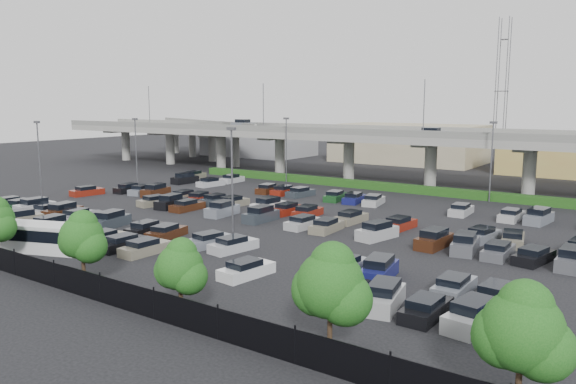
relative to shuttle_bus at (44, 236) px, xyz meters
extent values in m
plane|color=black|center=(8.46, 22.92, -1.31)|extent=(280.00, 280.00, 0.00)
cube|color=gray|center=(8.46, 54.92, 5.94)|extent=(150.00, 13.00, 1.10)
cube|color=slate|center=(8.46, 48.67, 6.99)|extent=(150.00, 0.50, 1.00)
cube|color=slate|center=(8.46, 61.17, 6.99)|extent=(150.00, 0.50, 1.00)
cylinder|color=gray|center=(-56.54, 54.92, 2.04)|extent=(1.80, 1.80, 6.70)
cube|color=slate|center=(-56.54, 54.92, 5.19)|extent=(2.60, 9.75, 0.50)
cylinder|color=gray|center=(-42.54, 54.92, 2.04)|extent=(1.80, 1.80, 6.70)
cube|color=slate|center=(-42.54, 54.92, 5.19)|extent=(2.60, 9.75, 0.50)
cylinder|color=gray|center=(-28.54, 54.92, 2.04)|extent=(1.80, 1.80, 6.70)
cube|color=slate|center=(-28.54, 54.92, 5.19)|extent=(2.60, 9.75, 0.50)
cylinder|color=gray|center=(-14.54, 54.92, 2.04)|extent=(1.80, 1.80, 6.70)
cube|color=slate|center=(-14.54, 54.92, 5.19)|extent=(2.60, 9.75, 0.50)
cylinder|color=gray|center=(-0.54, 54.92, 2.04)|extent=(1.80, 1.80, 6.70)
cube|color=slate|center=(-0.54, 54.92, 5.19)|extent=(2.60, 9.75, 0.50)
cylinder|color=gray|center=(13.46, 54.92, 2.04)|extent=(1.80, 1.80, 6.70)
cube|color=slate|center=(13.46, 54.92, 5.19)|extent=(2.60, 9.75, 0.50)
cylinder|color=gray|center=(27.46, 54.92, 2.04)|extent=(1.80, 1.80, 6.70)
cube|color=slate|center=(27.46, 54.92, 5.19)|extent=(2.60, 9.75, 0.50)
cube|color=slate|center=(-25.54, 57.92, 7.01)|extent=(4.40, 1.82, 1.05)
cube|color=black|center=(-25.54, 57.92, 7.83)|extent=(2.60, 1.60, 0.65)
cube|color=navy|center=(14.46, 51.92, 6.90)|extent=(4.40, 1.82, 0.82)
cube|color=black|center=(14.46, 51.92, 7.53)|extent=(2.30, 1.60, 0.50)
cylinder|color=#54545A|center=(-41.54, 48.82, 10.49)|extent=(0.14, 0.14, 8.00)
cylinder|color=#54545A|center=(-13.54, 48.82, 10.49)|extent=(0.14, 0.14, 8.00)
cylinder|color=#54545A|center=(14.46, 48.82, 10.49)|extent=(0.14, 0.14, 8.00)
cube|color=gray|center=(-43.54, 65.92, 5.94)|extent=(50.93, 30.13, 1.10)
cube|color=slate|center=(-43.54, 65.92, 6.99)|extent=(47.34, 22.43, 1.00)
cylinder|color=gray|center=(-60.76, 73.95, 2.04)|extent=(1.60, 1.60, 6.70)
cylinder|color=gray|center=(-49.88, 68.88, 2.04)|extent=(1.60, 1.60, 6.70)
cylinder|color=gray|center=(-39.00, 63.81, 2.04)|extent=(1.60, 1.60, 6.70)
cylinder|color=gray|center=(-28.13, 58.73, 2.04)|extent=(1.60, 1.60, 6.70)
cube|color=#174213|center=(8.46, 47.92, -0.76)|extent=(66.00, 1.60, 1.10)
cube|color=black|center=(8.46, -5.08, -0.41)|extent=(70.00, 0.06, 1.80)
cylinder|color=black|center=(4.46, -5.08, -0.31)|extent=(0.10, 0.10, 2.00)
cylinder|color=black|center=(9.46, -5.08, -0.31)|extent=(0.10, 0.10, 2.00)
cylinder|color=black|center=(14.46, -5.08, -0.31)|extent=(0.10, 0.10, 2.00)
cylinder|color=black|center=(19.46, -5.08, -0.31)|extent=(0.10, 0.10, 2.00)
cylinder|color=black|center=(24.46, -5.08, -0.31)|extent=(0.10, 0.10, 2.00)
cylinder|color=black|center=(29.46, -5.08, -0.31)|extent=(0.10, 0.10, 2.00)
cylinder|color=black|center=(34.46, -5.08, -0.31)|extent=(0.10, 0.10, 2.00)
sphere|color=#184E14|center=(0.17, -3.66, 1.51)|extent=(2.39, 2.39, 2.39)
cylinder|color=#332316|center=(10.46, -3.47, -0.33)|extent=(0.26, 0.26, 1.97)
sphere|color=#184E14|center=(10.46, -3.47, 2.08)|extent=(3.07, 3.07, 3.07)
sphere|color=#184E14|center=(11.18, -3.37, 1.54)|extent=(2.41, 2.41, 2.41)
sphere|color=#184E14|center=(9.86, -3.55, 1.75)|extent=(2.41, 2.41, 2.41)
sphere|color=#184E14|center=(10.50, -3.35, 2.96)|extent=(2.08, 2.08, 2.08)
cylinder|color=#332316|center=(20.46, -3.90, -0.41)|extent=(0.26, 0.26, 1.80)
sphere|color=#184E14|center=(20.46, -3.90, 1.78)|extent=(2.79, 2.79, 2.79)
sphere|color=#184E14|center=(21.11, -3.80, 1.28)|extent=(2.19, 2.19, 2.19)
sphere|color=#184E14|center=(19.92, -3.98, 1.48)|extent=(2.19, 2.19, 2.19)
sphere|color=#184E14|center=(20.50, -3.78, 2.58)|extent=(1.89, 1.89, 1.89)
cylinder|color=#332316|center=(30.46, -3.47, -0.21)|extent=(0.26, 0.26, 2.21)
sphere|color=#184E14|center=(30.46, -3.47, 2.49)|extent=(3.43, 3.43, 3.43)
sphere|color=#184E14|center=(31.26, -3.37, 1.87)|extent=(2.70, 2.70, 2.70)
sphere|color=#184E14|center=(29.79, -3.55, 2.12)|extent=(2.70, 2.70, 2.70)
sphere|color=#184E14|center=(30.50, -3.35, 3.47)|extent=(2.33, 2.33, 2.33)
sphere|color=#184E14|center=(39.46, -3.75, 2.37)|extent=(3.32, 3.32, 3.32)
sphere|color=#184E14|center=(40.24, -3.65, 1.77)|extent=(2.61, 2.61, 2.61)
sphere|color=#184E14|center=(38.81, -3.83, 2.01)|extent=(2.61, 2.61, 2.61)
sphere|color=#184E14|center=(39.50, -3.63, 3.32)|extent=(2.25, 2.25, 2.25)
cube|color=silver|center=(0.00, 0.00, -0.23)|extent=(7.79, 4.83, 2.16)
cube|color=black|center=(0.00, 0.00, 0.28)|extent=(6.85, 4.54, 0.98)
cube|color=silver|center=(0.00, 0.00, 0.97)|extent=(7.92, 4.96, 0.26)
cube|color=gray|center=(-11.54, 4.42, -0.79)|extent=(2.47, 4.63, 1.05)
cube|color=black|center=(-11.54, 4.42, 0.03)|extent=(1.98, 2.81, 0.65)
cube|color=#56575D|center=(-6.04, 4.42, -0.79)|extent=(2.48, 4.63, 1.05)
cube|color=black|center=(-6.04, 4.42, 0.03)|extent=(1.98, 2.82, 0.65)
cube|color=slate|center=(-3.29, 4.42, -0.90)|extent=(2.58, 4.65, 0.82)
cube|color=black|center=(-3.29, 4.22, -0.27)|extent=(1.99, 2.55, 0.50)
cube|color=gray|center=(2.21, 4.42, -0.90)|extent=(2.13, 4.52, 0.82)
cube|color=black|center=(2.21, 4.22, -0.27)|extent=(1.76, 2.41, 0.50)
cube|color=black|center=(4.96, 4.42, -0.90)|extent=(1.95, 4.45, 0.82)
cube|color=black|center=(4.96, 4.22, -0.27)|extent=(1.67, 2.35, 0.50)
cube|color=gray|center=(7.71, 4.42, -0.90)|extent=(1.91, 4.44, 0.82)
cube|color=black|center=(7.71, 4.22, -0.27)|extent=(1.65, 2.33, 0.50)
cube|color=white|center=(18.71, 4.42, -0.90)|extent=(2.32, 4.58, 0.82)
cube|color=black|center=(18.71, 4.22, -0.27)|extent=(1.86, 2.47, 0.50)
cube|color=black|center=(26.96, 4.42, -0.90)|extent=(2.16, 4.53, 0.82)
cube|color=black|center=(26.96, 4.22, -0.27)|extent=(1.78, 2.42, 0.50)
cube|color=#BDBDC0|center=(29.71, 4.42, -0.79)|extent=(2.65, 4.67, 1.05)
cube|color=black|center=(29.71, 4.42, 0.03)|extent=(2.08, 2.87, 0.65)
cube|color=black|center=(32.46, 4.42, -0.90)|extent=(1.90, 4.43, 0.82)
cube|color=black|center=(32.46, 4.22, -0.27)|extent=(1.64, 2.33, 0.50)
cube|color=#BDBDC0|center=(35.21, 4.42, -0.79)|extent=(2.45, 4.62, 1.05)
cube|color=black|center=(35.21, 4.42, 0.03)|extent=(1.97, 2.81, 0.65)
cube|color=navy|center=(37.96, 4.42, -0.90)|extent=(2.11, 4.51, 0.82)
cube|color=black|center=(37.96, 4.22, -0.27)|extent=(1.75, 2.40, 0.50)
cube|color=#56575D|center=(-22.54, 9.42, -0.90)|extent=(1.95, 4.45, 0.82)
cube|color=black|center=(-22.54, 9.22, -0.27)|extent=(1.67, 2.35, 0.50)
cube|color=#1B4C20|center=(-19.79, 9.42, -0.90)|extent=(2.53, 4.64, 0.82)
cube|color=black|center=(-19.79, 9.22, -0.27)|extent=(1.96, 2.54, 0.50)
cube|color=#BDBDC0|center=(-17.04, 9.42, -0.79)|extent=(1.87, 4.42, 1.05)
cube|color=black|center=(-17.04, 9.42, 0.03)|extent=(1.63, 2.62, 0.65)
cube|color=#BDBDC0|center=(-14.29, 9.42, -0.90)|extent=(2.49, 4.63, 0.82)
cube|color=black|center=(-14.29, 9.22, -0.27)|extent=(1.94, 2.52, 0.50)
cube|color=#412011|center=(-11.54, 9.42, -0.79)|extent=(2.56, 4.65, 1.05)
cube|color=black|center=(-11.54, 9.42, 0.03)|extent=(2.03, 2.84, 0.65)
cube|color=slate|center=(-8.79, 9.42, -0.90)|extent=(2.74, 4.69, 0.82)
cube|color=black|center=(-8.79, 9.22, -0.27)|extent=(2.07, 2.60, 0.50)
cube|color=gray|center=(-6.04, 9.42, -0.90)|extent=(2.52, 4.64, 0.82)
cube|color=black|center=(-6.04, 9.22, -0.27)|extent=(1.96, 2.53, 0.50)
cube|color=#313840|center=(-3.29, 9.42, -0.79)|extent=(2.60, 4.66, 1.05)
cube|color=black|center=(-3.29, 9.42, 0.03)|extent=(2.05, 2.85, 0.65)
cube|color=black|center=(2.21, 9.42, -0.90)|extent=(2.25, 4.56, 0.82)
cube|color=black|center=(2.21, 9.22, -0.27)|extent=(1.82, 2.45, 0.50)
cube|color=#412011|center=(4.96, 9.42, -0.90)|extent=(2.57, 4.65, 0.82)
cube|color=black|center=(4.96, 9.22, -0.27)|extent=(1.98, 2.55, 0.50)
cube|color=slate|center=(10.46, 9.42, -0.90)|extent=(2.58, 4.66, 0.82)
cube|color=black|center=(10.46, 9.22, -0.27)|extent=(1.99, 2.55, 0.50)
cube|color=silver|center=(13.21, 9.42, -0.90)|extent=(2.50, 4.63, 0.82)
cube|color=black|center=(13.21, 9.22, -0.27)|extent=(1.95, 2.53, 0.50)
cube|color=slate|center=(24.21, 9.42, -0.90)|extent=(1.89, 4.43, 0.82)
cube|color=black|center=(24.21, 9.22, -0.27)|extent=(1.64, 2.32, 0.50)
cube|color=navy|center=(26.96, 9.42, -0.79)|extent=(2.53, 4.64, 1.05)
cube|color=black|center=(26.96, 9.42, 0.03)|extent=(2.01, 2.83, 0.65)
cube|color=slate|center=(32.46, 9.42, -0.90)|extent=(1.84, 4.41, 0.82)
cube|color=black|center=(32.46, 9.22, -0.27)|extent=(1.61, 2.31, 0.50)
cube|color=black|center=(35.21, 9.42, -0.90)|extent=(2.17, 4.53, 0.82)
cube|color=black|center=(35.21, 9.22, -0.27)|extent=(1.78, 2.42, 0.50)
cube|color=maroon|center=(-22.54, 20.42, -0.90)|extent=(2.35, 4.59, 0.82)
cube|color=black|center=(-22.54, 20.22, -0.27)|extent=(1.88, 2.48, 0.50)
cube|color=gray|center=(-8.79, 20.42, -0.90)|extent=(2.58, 4.65, 0.82)
cube|color=black|center=(-8.79, 20.22, -0.27)|extent=(1.99, 2.55, 0.50)
cube|color=black|center=(-6.04, 20.42, -0.79)|extent=(2.48, 4.63, 1.05)
cube|color=black|center=(-6.04, 20.42, 0.03)|extent=(1.99, 2.82, 0.65)
cube|color=#412011|center=(-3.29, 20.42, -0.90)|extent=(1.85, 4.41, 0.82)
cube|color=black|center=(-3.29, 20.22, -0.27)|extent=(1.62, 2.31, 0.50)
cube|color=slate|center=(2.21, 20.42, -0.79)|extent=(2.11, 4.51, 1.05)
cube|color=black|center=(2.21, 20.42, 0.03)|extent=(1.77, 2.70, 0.65)
cube|color=#313840|center=(7.71, 20.42, -0.79)|extent=(1.87, 4.42, 1.05)
cube|color=black|center=(7.71, 20.42, 0.03)|extent=(1.63, 2.62, 0.65)
cube|color=#BDBDC0|center=(13.21, 20.42, -0.90)|extent=(2.09, 4.51, 0.82)
cube|color=black|center=(13.21, 20.22, -0.27)|extent=(1.74, 2.40, 0.50)
cube|color=gray|center=(15.96, 20.42, -0.90)|extent=(2.07, 4.50, 0.82)
cube|color=black|center=(15.96, 20.22, -0.27)|extent=(1.73, 2.39, 0.50)
cube|color=#BDBDC0|center=(21.46, 20.42, -0.79)|extent=(2.71, 4.69, 1.05)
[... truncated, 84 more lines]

